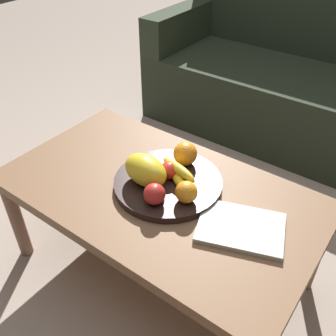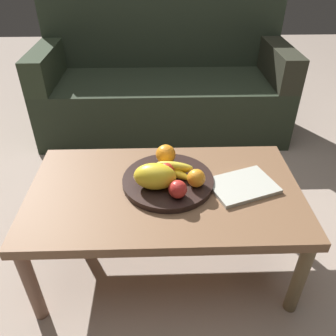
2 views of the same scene
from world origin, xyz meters
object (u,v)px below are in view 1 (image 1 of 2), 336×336
Objects in this scene: couch at (301,84)px; melon_large_front at (145,170)px; coffee_table at (159,200)px; apple_front at (169,170)px; apple_left at (154,194)px; orange_left at (185,154)px; banana_bunch at (178,172)px; orange_front at (186,192)px; magazine at (241,228)px; fruit_bowl at (168,183)px.

couch reaches higher than melon_large_front.
melon_large_front is at bearing -153.11° from coffee_table.
apple_front is 0.89× the size of apple_left.
orange_left is 1.36× the size of apple_front.
apple_front is 0.37× the size of banana_bunch.
banana_bunch is (0.02, -1.24, 0.16)m from couch.
banana_bunch is at bearing 138.25° from orange_front.
coffee_table is 0.16m from orange_front.
orange_front is 0.19m from magazine.
apple_left reaches higher than coffee_table.
melon_large_front is 0.16m from orange_front.
magazine is (0.19, 0.01, -0.05)m from orange_front.
melon_large_front is (-0.04, -0.02, 0.12)m from coffee_table.
orange_front is at bearing 164.23° from magazine.
apple_front is (-0.11, 0.06, -0.00)m from orange_front.
fruit_bowl is at bearing 105.75° from apple_left.
fruit_bowl is 0.12m from orange_left.
banana_bunch is (0.07, 0.08, -0.02)m from melon_large_front.
orange_left reaches higher than apple_front.
banana_bunch is (-0.01, 0.14, -0.01)m from apple_left.
couch is 1.25m from banana_bunch.
couch reaches higher than apple_left.
fruit_bowl is 1.45× the size of magazine.
fruit_bowl is at bearing 68.17° from coffee_table.
orange_left is (0.01, 0.14, 0.11)m from coffee_table.
fruit_bowl is at bearing 46.51° from melon_large_front.
apple_front is (0.00, -0.10, -0.01)m from orange_left.
banana_bunch is 0.28m from magazine.
magazine is at bearing 4.11° from orange_front.
orange_front is 0.13m from apple_front.
apple_left reaches higher than banana_bunch.
couch reaches higher than fruit_bowl.
banana_bunch is at bearing 93.92° from apple_left.
couch is 1.17m from orange_left.
fruit_bowl is 0.10m from melon_large_front.
couch is at bearing 82.55° from magazine.
orange_front is at bearing 1.86° from melon_large_front.
coffee_table is 12.76× the size of orange_left.
orange_left is at bearing 134.29° from magazine.
apple_left is at bearing -35.71° from melon_large_front.
orange_left is 0.09m from banana_bunch.
banana_bunch is at bearing -89.19° from couch.
apple_left is (0.08, -0.06, -0.02)m from melon_large_front.
orange_left is at bearing 125.39° from orange_front.
banana_bunch is 0.66× the size of magazine.
melon_large_front is at bearing 144.29° from apple_left.
orange_front is 0.10m from apple_left.
fruit_bowl is 2.26× the size of melon_large_front.
apple_left is (-0.07, -0.06, -0.00)m from orange_front.
banana_bunch is (0.02, 0.03, 0.04)m from fruit_bowl.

